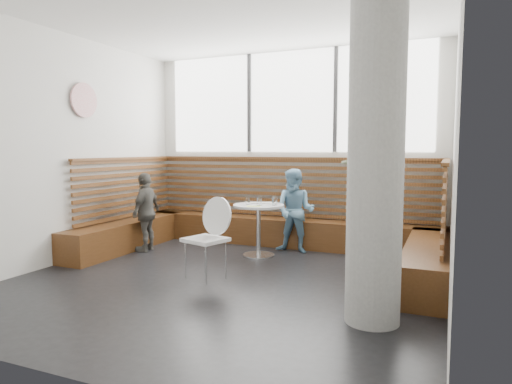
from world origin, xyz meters
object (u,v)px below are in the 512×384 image
at_px(cafe_table, 258,219).
at_px(child_left, 146,212).
at_px(child_back, 295,211).
at_px(concrete_column, 376,148).
at_px(adult_man, 364,210).
at_px(cafe_chair, 208,231).

bearing_deg(cafe_table, child_left, -168.91).
bearing_deg(cafe_table, child_back, 46.91).
relative_size(concrete_column, adult_man, 1.95).
height_order(cafe_table, adult_man, adult_man).
distance_m(concrete_column, child_left, 4.19).
bearing_deg(child_back, cafe_table, -133.39).
bearing_deg(cafe_chair, child_left, 167.44).
xyz_separation_m(concrete_column, cafe_chair, (-2.10, 0.70, -1.01)).
height_order(cafe_chair, child_back, child_back).
xyz_separation_m(concrete_column, child_left, (-3.73, 1.64, -0.99)).
bearing_deg(cafe_table, concrete_column, -45.12).
distance_m(concrete_column, adult_man, 1.90).
xyz_separation_m(cafe_chair, child_left, (-1.63, 0.94, 0.02)).
bearing_deg(child_left, concrete_column, 59.34).
relative_size(cafe_chair, adult_man, 0.61).
bearing_deg(cafe_table, cafe_chair, -95.88).
xyz_separation_m(cafe_chair, child_back, (0.55, 1.73, 0.06)).
bearing_deg(adult_man, cafe_table, 74.98).
relative_size(cafe_chair, child_back, 0.77).
height_order(adult_man, child_left, adult_man).
height_order(concrete_column, child_left, concrete_column).
distance_m(adult_man, child_left, 3.37).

